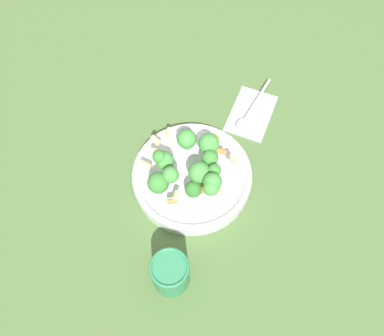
% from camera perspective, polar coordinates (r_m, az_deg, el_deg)
% --- Properties ---
extents(ground_plane, '(3.00, 3.00, 0.00)m').
position_cam_1_polar(ground_plane, '(0.84, -0.00, -1.86)').
color(ground_plane, '#4C6B38').
extents(bowl, '(0.26, 0.26, 0.04)m').
position_cam_1_polar(bowl, '(0.82, -0.00, -1.19)').
color(bowl, silver).
rests_on(bowl, ground_plane).
extents(pasta_salad, '(0.20, 0.19, 0.08)m').
position_cam_1_polar(pasta_salad, '(0.75, -0.26, 0.40)').
color(pasta_salad, '#8CB766').
rests_on(pasta_salad, bowl).
extents(cup, '(0.07, 0.07, 0.09)m').
position_cam_1_polar(cup, '(0.72, -3.31, -15.68)').
color(cup, '#2D7F51').
rests_on(cup, ground_plane).
extents(napkin, '(0.16, 0.18, 0.01)m').
position_cam_1_polar(napkin, '(0.94, 8.99, 8.28)').
color(napkin, '#B2BCC6').
rests_on(napkin, ground_plane).
extents(spoon, '(0.13, 0.14, 0.01)m').
position_cam_1_polar(spoon, '(0.93, 8.65, 8.34)').
color(spoon, silver).
rests_on(spoon, napkin).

